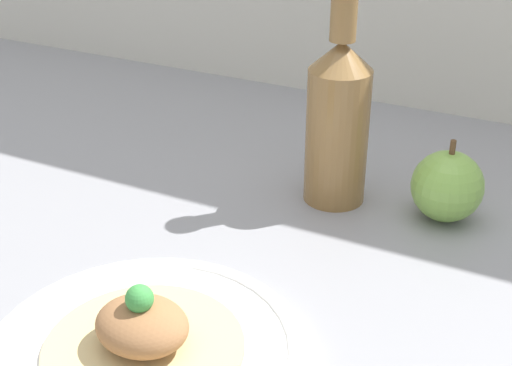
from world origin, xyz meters
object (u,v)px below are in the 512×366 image
(plate, at_px, (145,354))
(cider_bottle, at_px, (338,116))
(plated_food, at_px, (143,332))
(apple, at_px, (447,186))

(plate, xyz_separation_m, cider_bottle, (0.04, 0.33, 0.09))
(cider_bottle, bearing_deg, plated_food, -96.25)
(plated_food, xyz_separation_m, apple, (0.16, 0.34, 0.01))
(apple, bearing_deg, plate, -115.19)
(plate, xyz_separation_m, apple, (0.16, 0.34, 0.03))
(plated_food, xyz_separation_m, cider_bottle, (0.04, 0.33, 0.07))
(apple, bearing_deg, cider_bottle, -174.72)
(plated_food, bearing_deg, plate, 180.00)
(plate, bearing_deg, plated_food, 0.00)
(plate, height_order, plated_food, plated_food)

